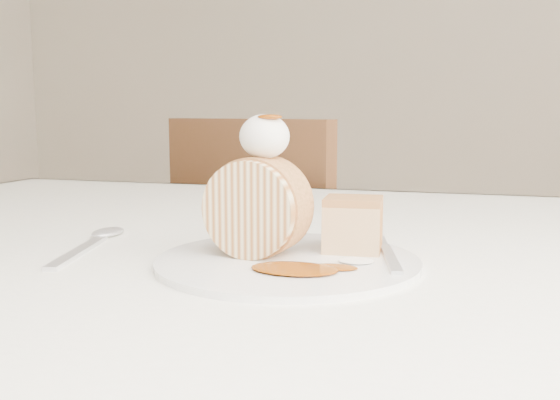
% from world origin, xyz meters
% --- Properties ---
extents(table, '(1.40, 0.90, 0.75)m').
position_xyz_m(table, '(0.00, 0.20, 0.66)').
color(table, silver).
rests_on(table, ground).
extents(chair_far, '(0.53, 0.53, 0.87)m').
position_xyz_m(chair_far, '(-0.22, 0.86, 0.50)').
color(chair_far, brown).
rests_on(chair_far, ground).
extents(plate, '(0.26, 0.26, 0.01)m').
position_xyz_m(plate, '(0.02, 0.08, 0.75)').
color(plate, white).
rests_on(plate, table).
extents(roulade_slice, '(0.09, 0.06, 0.09)m').
position_xyz_m(roulade_slice, '(-0.01, 0.08, 0.80)').
color(roulade_slice, beige).
rests_on(roulade_slice, plate).
extents(cake_chunk, '(0.06, 0.05, 0.04)m').
position_xyz_m(cake_chunk, '(0.07, 0.13, 0.78)').
color(cake_chunk, '#C27C49').
rests_on(cake_chunk, plate).
extents(whipped_cream, '(0.05, 0.05, 0.04)m').
position_xyz_m(whipped_cream, '(-0.00, 0.09, 0.87)').
color(whipped_cream, white).
rests_on(whipped_cream, roulade_slice).
extents(caramel_drizzle, '(0.02, 0.02, 0.01)m').
position_xyz_m(caramel_drizzle, '(0.00, 0.08, 0.89)').
color(caramel_drizzle, '#763204').
rests_on(caramel_drizzle, whipped_cream).
extents(caramel_pool, '(0.08, 0.05, 0.00)m').
position_xyz_m(caramel_pool, '(0.04, 0.04, 0.76)').
color(caramel_pool, '#763204').
rests_on(caramel_pool, plate).
extents(fork, '(0.05, 0.14, 0.00)m').
position_xyz_m(fork, '(0.11, 0.10, 0.76)').
color(fork, silver).
rests_on(fork, plate).
extents(spoon, '(0.07, 0.17, 0.00)m').
position_xyz_m(spoon, '(-0.19, 0.06, 0.75)').
color(spoon, silver).
rests_on(spoon, table).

